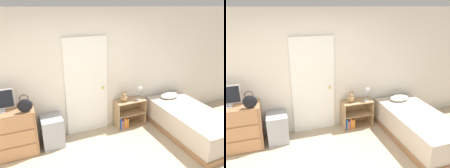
% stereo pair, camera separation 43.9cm
% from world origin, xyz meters
% --- Properties ---
extents(wall_back, '(10.00, 0.06, 2.55)m').
position_xyz_m(wall_back, '(0.00, 2.00, 1.27)').
color(wall_back, silver).
rests_on(wall_back, ground_plane).
extents(door_closed, '(0.89, 0.09, 2.02)m').
position_xyz_m(door_closed, '(-0.03, 1.95, 1.01)').
color(door_closed, white).
rests_on(door_closed, ground_plane).
extents(dresser, '(1.10, 0.48, 0.86)m').
position_xyz_m(dresser, '(-1.65, 1.71, 0.43)').
color(dresser, '#996B47').
rests_on(dresser, ground_plane).
extents(handbag, '(0.24, 0.10, 0.32)m').
position_xyz_m(handbag, '(-1.24, 1.57, 0.99)').
color(handbag, black).
rests_on(handbag, dresser).
extents(storage_bin, '(0.39, 0.44, 0.58)m').
position_xyz_m(storage_bin, '(-0.82, 1.73, 0.29)').
color(storage_bin, '#999EA8').
rests_on(storage_bin, ground_plane).
extents(bookshelf, '(0.67, 0.32, 0.61)m').
position_xyz_m(bookshelf, '(0.83, 1.80, 0.25)').
color(bookshelf, tan).
rests_on(bookshelf, ground_plane).
extents(teddy_bear, '(0.16, 0.16, 0.24)m').
position_xyz_m(teddy_bear, '(0.74, 1.79, 0.71)').
color(teddy_bear, tan).
rests_on(teddy_bear, bookshelf).
extents(desk_lamp, '(0.14, 0.13, 0.31)m').
position_xyz_m(desk_lamp, '(1.10, 1.74, 0.83)').
color(desk_lamp, '#B2B2B7').
rests_on(desk_lamp, bookshelf).
extents(bed, '(0.99, 1.99, 0.66)m').
position_xyz_m(bed, '(1.86, 0.97, 0.28)').
color(bed, '#996B47').
rests_on(bed, ground_plane).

